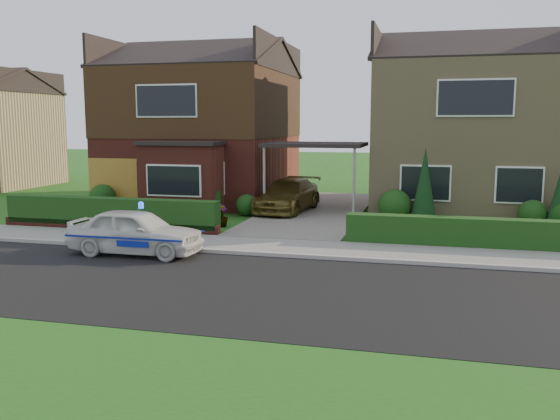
% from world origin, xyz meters
% --- Properties ---
extents(ground, '(120.00, 120.00, 0.00)m').
position_xyz_m(ground, '(0.00, 0.00, 0.00)').
color(ground, '#184B14').
rests_on(ground, ground).
extents(road, '(60.00, 6.00, 0.02)m').
position_xyz_m(road, '(0.00, 0.00, 0.00)').
color(road, black).
rests_on(road, ground).
extents(kerb, '(60.00, 0.16, 0.12)m').
position_xyz_m(kerb, '(0.00, 3.05, 0.06)').
color(kerb, '#9E9993').
rests_on(kerb, ground).
extents(sidewalk, '(60.00, 2.00, 0.10)m').
position_xyz_m(sidewalk, '(0.00, 4.10, 0.05)').
color(sidewalk, slate).
rests_on(sidewalk, ground).
extents(grass_verge, '(60.00, 4.00, 0.01)m').
position_xyz_m(grass_verge, '(0.00, -5.00, 0.00)').
color(grass_verge, '#184B14').
rests_on(grass_verge, ground).
extents(driveway, '(3.80, 12.00, 0.12)m').
position_xyz_m(driveway, '(0.00, 11.00, 0.06)').
color(driveway, '#666059').
rests_on(driveway, ground).
extents(house_left, '(7.50, 9.53, 7.25)m').
position_xyz_m(house_left, '(-5.78, 13.90, 3.81)').
color(house_left, maroon).
rests_on(house_left, ground).
extents(house_right, '(7.50, 8.06, 7.25)m').
position_xyz_m(house_right, '(5.80, 13.99, 3.66)').
color(house_right, tan).
rests_on(house_right, ground).
extents(carport_link, '(3.80, 3.00, 2.77)m').
position_xyz_m(carport_link, '(0.00, 10.95, 2.66)').
color(carport_link, black).
rests_on(carport_link, ground).
extents(garage_door, '(2.20, 0.10, 2.10)m').
position_xyz_m(garage_door, '(-8.25, 9.96, 1.05)').
color(garage_door, brown).
rests_on(garage_door, ground).
extents(dwarf_wall, '(7.70, 0.25, 0.36)m').
position_xyz_m(dwarf_wall, '(-5.80, 5.30, 0.18)').
color(dwarf_wall, maroon).
rests_on(dwarf_wall, ground).
extents(hedge_left, '(7.50, 0.55, 0.90)m').
position_xyz_m(hedge_left, '(-5.80, 5.45, 0.00)').
color(hedge_left, '#153310').
rests_on(hedge_left, ground).
extents(hedge_right, '(7.50, 0.55, 0.80)m').
position_xyz_m(hedge_right, '(5.80, 5.35, 0.00)').
color(hedge_right, '#153310').
rests_on(hedge_right, ground).
extents(shrub_left_far, '(1.08, 1.08, 1.08)m').
position_xyz_m(shrub_left_far, '(-8.50, 9.50, 0.54)').
color(shrub_left_far, '#153310').
rests_on(shrub_left_far, ground).
extents(shrub_left_mid, '(1.32, 1.32, 1.32)m').
position_xyz_m(shrub_left_mid, '(-4.00, 9.30, 0.66)').
color(shrub_left_mid, '#153310').
rests_on(shrub_left_mid, ground).
extents(shrub_left_near, '(0.84, 0.84, 0.84)m').
position_xyz_m(shrub_left_near, '(-2.40, 9.60, 0.42)').
color(shrub_left_near, '#153310').
rests_on(shrub_left_near, ground).
extents(shrub_right_near, '(1.20, 1.20, 1.20)m').
position_xyz_m(shrub_right_near, '(3.20, 9.40, 0.60)').
color(shrub_right_near, '#153310').
rests_on(shrub_right_near, ground).
extents(shrub_right_mid, '(0.96, 0.96, 0.96)m').
position_xyz_m(shrub_right_mid, '(7.80, 9.50, 0.48)').
color(shrub_right_mid, '#153310').
rests_on(shrub_right_mid, ground).
extents(conifer_a, '(0.90, 0.90, 2.60)m').
position_xyz_m(conifer_a, '(4.20, 9.20, 1.30)').
color(conifer_a, black).
rests_on(conifer_a, ground).
extents(police_car, '(3.36, 3.65, 1.41)m').
position_xyz_m(police_car, '(-3.27, 2.40, 0.62)').
color(police_car, silver).
rests_on(police_car, ground).
extents(driveway_car, '(2.15, 4.40, 1.23)m').
position_xyz_m(driveway_car, '(-1.00, 10.50, 0.74)').
color(driveway_car, brown).
rests_on(driveway_car, driveway).
extents(potted_plant_a, '(0.45, 0.32, 0.80)m').
position_xyz_m(potted_plant_a, '(-7.70, 7.57, 0.40)').
color(potted_plant_a, gray).
rests_on(potted_plant_a, ground).
extents(potted_plant_b, '(0.55, 0.49, 0.84)m').
position_xyz_m(potted_plant_b, '(-7.89, 6.32, 0.42)').
color(potted_plant_b, gray).
rests_on(potted_plant_b, ground).
extents(potted_plant_c, '(0.58, 0.58, 0.76)m').
position_xyz_m(potted_plant_c, '(-2.50, 7.07, 0.38)').
color(potted_plant_c, gray).
rests_on(potted_plant_c, ground).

